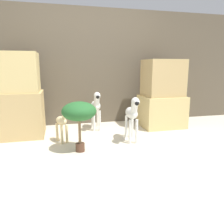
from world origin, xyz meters
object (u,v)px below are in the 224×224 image
(zebra_right, at_px, (132,113))
(zebra_left, at_px, (96,105))
(potted_palm_front, at_px, (79,113))
(giraffe_figurine, at_px, (62,123))

(zebra_right, relative_size, zebra_left, 1.00)
(zebra_right, bearing_deg, zebra_left, 118.56)
(zebra_right, height_order, potted_palm_front, zebra_right)
(zebra_right, distance_m, zebra_left, 0.87)
(zebra_left, height_order, giraffe_figurine, zebra_left)
(giraffe_figurine, height_order, potted_palm_front, potted_palm_front)
(zebra_right, xyz_separation_m, potted_palm_front, (-0.80, -0.21, 0.09))
(zebra_left, xyz_separation_m, potted_palm_front, (-0.39, -0.97, 0.09))
(giraffe_figurine, bearing_deg, zebra_right, -12.08)
(zebra_left, distance_m, potted_palm_front, 1.05)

